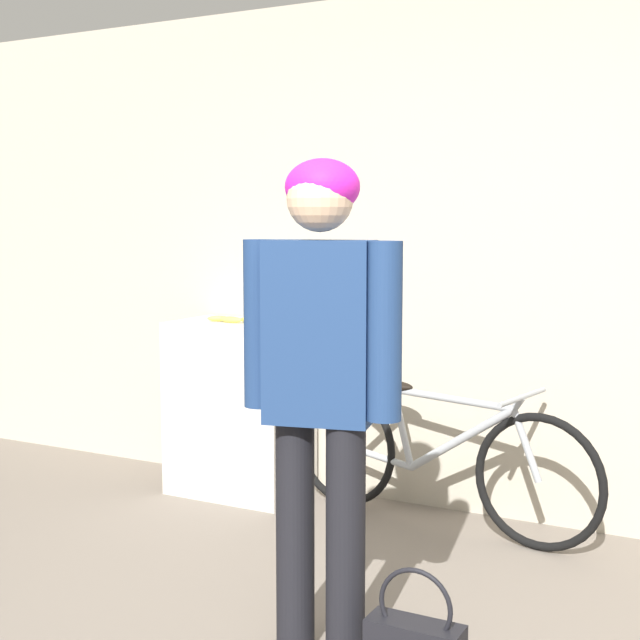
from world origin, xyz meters
The scene contains 5 objects.
wall_back centered at (0.00, 2.40, 1.30)m, with size 8.00×0.07×2.60m.
side_shelf centered at (-1.53, 2.12, 0.47)m, with size 0.70×0.46×0.93m.
person centered at (-0.30, 0.72, 1.01)m, with size 0.57×0.27×1.67m.
bicycle centered at (-0.42, 2.10, 0.34)m, with size 1.68×0.47×0.70m.
banana centered at (-1.55, 2.07, 0.95)m, with size 0.30×0.08×0.03m.
Camera 1 is at (1.05, -1.85, 1.47)m, focal length 50.00 mm.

